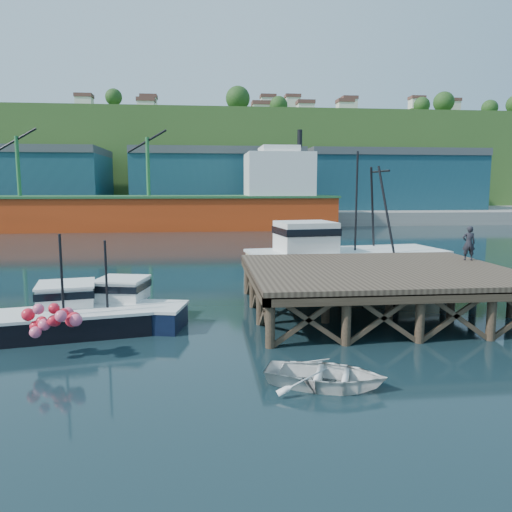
{
  "coord_description": "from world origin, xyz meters",
  "views": [
    {
      "loc": [
        -2.57,
        -22.22,
        5.86
      ],
      "look_at": [
        -0.01,
        2.0,
        2.47
      ],
      "focal_mm": 35.0,
      "sensor_mm": 36.0,
      "label": 1
    }
  ],
  "objects": [
    {
      "name": "ground",
      "position": [
        0.0,
        0.0,
        0.0
      ],
      "size": [
        300.0,
        300.0,
        0.0
      ],
      "primitive_type": "plane",
      "color": "black",
      "rests_on": "ground"
    },
    {
      "name": "wharf",
      "position": [
        5.5,
        -0.19,
        1.94
      ],
      "size": [
        12.0,
        10.0,
        2.62
      ],
      "color": "brown",
      "rests_on": "ground"
    },
    {
      "name": "far_quay",
      "position": [
        0.0,
        70.0,
        1.0
      ],
      "size": [
        160.0,
        40.0,
        2.0
      ],
      "primitive_type": "cube",
      "color": "gray",
      "rests_on": "ground"
    },
    {
      "name": "warehouse_left",
      "position": [
        -35.0,
        65.0,
        6.5
      ],
      "size": [
        32.0,
        16.0,
        9.0
      ],
      "primitive_type": "cube",
      "color": "#1B4C5C",
      "rests_on": "far_quay"
    },
    {
      "name": "warehouse_mid",
      "position": [
        0.0,
        65.0,
        6.5
      ],
      "size": [
        28.0,
        16.0,
        9.0
      ],
      "primitive_type": "cube",
      "color": "#1B4C5C",
      "rests_on": "far_quay"
    },
    {
      "name": "warehouse_right",
      "position": [
        30.0,
        65.0,
        6.5
      ],
      "size": [
        30.0,
        16.0,
        9.0
      ],
      "primitive_type": "cube",
      "color": "#1B4C5C",
      "rests_on": "far_quay"
    },
    {
      "name": "cargo_ship",
      "position": [
        -8.46,
        48.0,
        3.31
      ],
      "size": [
        55.5,
        10.0,
        13.75
      ],
      "color": "#C33912",
      "rests_on": "ground"
    },
    {
      "name": "hillside",
      "position": [
        0.0,
        100.0,
        11.0
      ],
      "size": [
        220.0,
        50.0,
        22.0
      ],
      "primitive_type": "cube",
      "color": "#2D511E",
      "rests_on": "ground"
    },
    {
      "name": "boat_navy",
      "position": [
        -6.33,
        -1.05,
        0.75
      ],
      "size": [
        6.3,
        3.92,
        3.74
      ],
      "rotation": [
        0.0,
        0.0,
        -0.21
      ],
      "color": "black",
      "rests_on": "ground"
    },
    {
      "name": "boat_black",
      "position": [
        -8.14,
        -2.02,
        0.75
      ],
      "size": [
        6.98,
        5.8,
        4.1
      ],
      "rotation": [
        0.0,
        0.0,
        0.2
      ],
      "color": "black",
      "rests_on": "ground"
    },
    {
      "name": "trawler",
      "position": [
        5.79,
        7.05,
        1.64
      ],
      "size": [
        12.34,
        5.83,
        7.95
      ],
      "rotation": [
        0.0,
        0.0,
        0.14
      ],
      "color": "beige",
      "rests_on": "ground"
    },
    {
      "name": "dinghy",
      "position": [
        0.95,
        -8.45,
        0.37
      ],
      "size": [
        4.22,
        3.63,
        0.74
      ],
      "primitive_type": "imported",
      "rotation": [
        0.0,
        0.0,
        1.21
      ],
      "color": "silver",
      "rests_on": "ground"
    },
    {
      "name": "dockworker",
      "position": [
        10.9,
        1.79,
        3.0
      ],
      "size": [
        0.73,
        0.57,
        1.76
      ],
      "primitive_type": "imported",
      "rotation": [
        0.0,
        0.0,
        2.88
      ],
      "color": "black",
      "rests_on": "wharf"
    }
  ]
}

